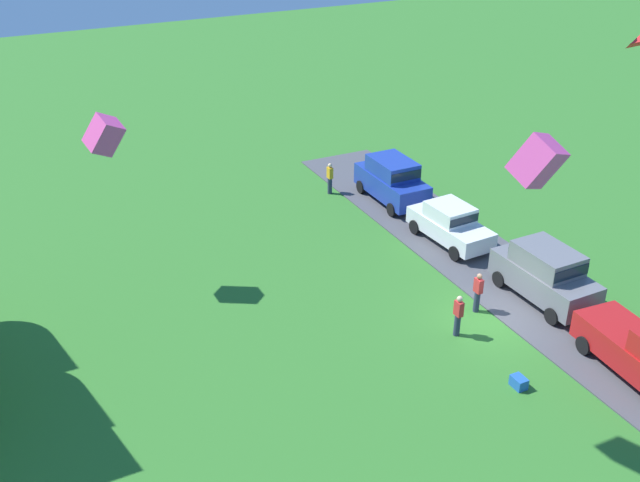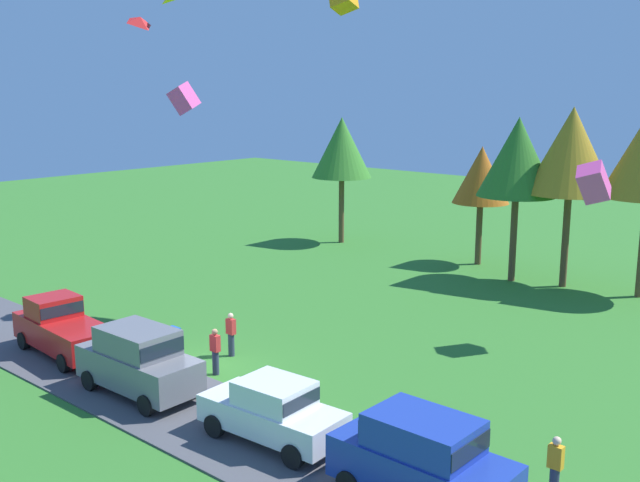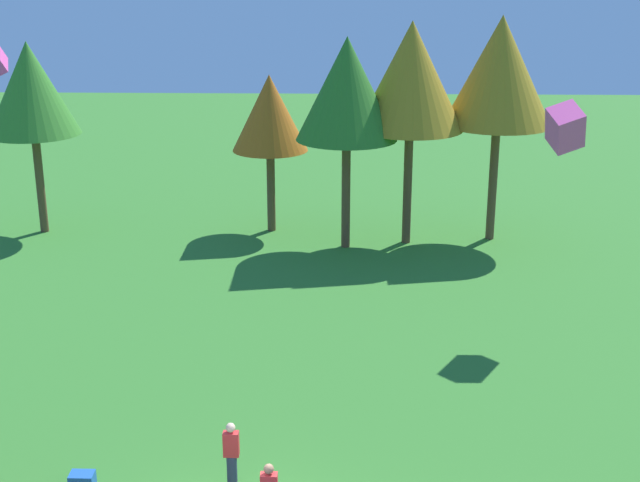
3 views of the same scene
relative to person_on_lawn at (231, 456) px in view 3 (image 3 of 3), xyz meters
The scene contains 8 objects.
person_on_lawn is the anchor object (origin of this frame).
tree_far_right 22.73m from the person_on_lawn, 118.83° to the left, with size 3.91×3.91×8.25m.
tree_lone_near 20.26m from the person_on_lawn, 91.87° to the left, with size 3.25×3.25×6.86m.
tree_left_of_center 18.70m from the person_on_lawn, 81.53° to the left, with size 4.10×4.10×8.65m.
tree_center_back 19.94m from the person_on_lawn, 74.13° to the left, with size 4.36×4.36×9.20m.
tree_right_of_center 21.75m from the person_on_lawn, 64.93° to the left, with size 4.44×4.44×9.38m.
cooler_box 3.54m from the person_on_lawn, behind, with size 0.56×0.40×0.40m, color blue.
kite_box_high_left 15.12m from the person_on_lawn, 47.27° to the left, with size 0.93×0.93×1.30m, color #EA4C9E.
Camera 3 is at (2.18, -15.99, 11.97)m, focal length 50.00 mm.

